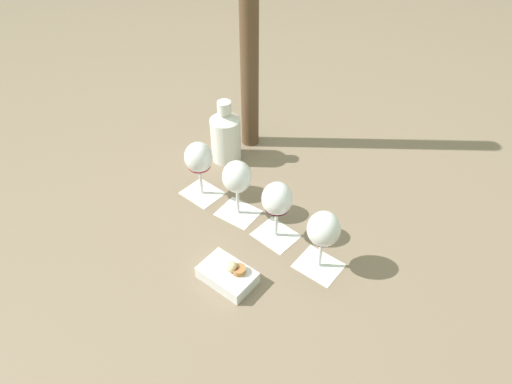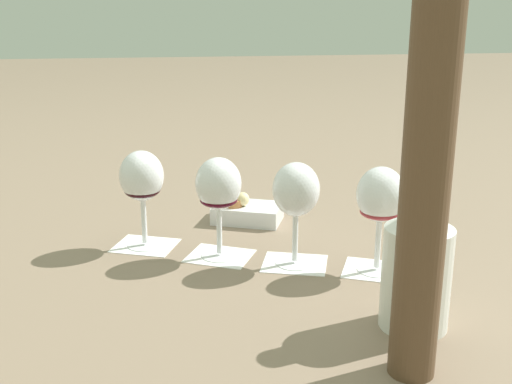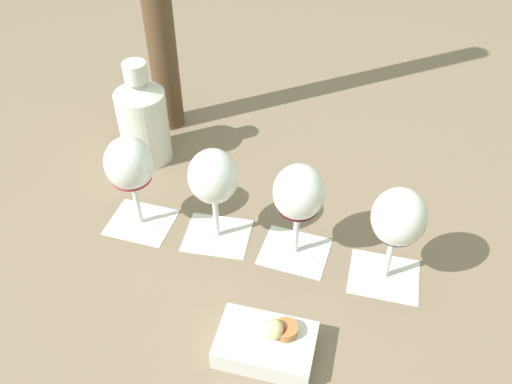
# 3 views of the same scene
# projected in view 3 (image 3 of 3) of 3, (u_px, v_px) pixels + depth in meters

# --- Properties ---
(ground_plane) EXTENTS (8.00, 8.00, 0.00)m
(ground_plane) POSITION_uv_depth(u_px,v_px,m) (257.00, 246.00, 0.92)
(ground_plane) COLOR #7F6B56
(tasting_card_0) EXTENTS (0.14, 0.13, 0.00)m
(tasting_card_0) POSITION_uv_depth(u_px,v_px,m) (141.00, 222.00, 0.96)
(tasting_card_0) COLOR white
(tasting_card_0) RESTS_ON ground_plane
(tasting_card_1) EXTENTS (0.13, 0.12, 0.00)m
(tasting_card_1) POSITION_uv_depth(u_px,v_px,m) (217.00, 235.00, 0.93)
(tasting_card_1) COLOR white
(tasting_card_1) RESTS_ON ground_plane
(tasting_card_2) EXTENTS (0.14, 0.13, 0.00)m
(tasting_card_2) POSITION_uv_depth(u_px,v_px,m) (295.00, 251.00, 0.91)
(tasting_card_2) COLOR white
(tasting_card_2) RESTS_ON ground_plane
(tasting_card_3) EXTENTS (0.14, 0.13, 0.00)m
(tasting_card_3) POSITION_uv_depth(u_px,v_px,m) (384.00, 276.00, 0.87)
(tasting_card_3) COLOR white
(tasting_card_3) RESTS_ON ground_plane
(wine_glass_0) EXTENTS (0.08, 0.08, 0.18)m
(wine_glass_0) POSITION_uv_depth(u_px,v_px,m) (130.00, 168.00, 0.87)
(wine_glass_0) COLOR white
(wine_glass_0) RESTS_ON tasting_card_0
(wine_glass_1) EXTENTS (0.08, 0.08, 0.18)m
(wine_glass_1) POSITION_uv_depth(u_px,v_px,m) (213.00, 181.00, 0.85)
(wine_glass_1) COLOR white
(wine_glass_1) RESTS_ON tasting_card_1
(wine_glass_2) EXTENTS (0.08, 0.08, 0.18)m
(wine_glass_2) POSITION_uv_depth(u_px,v_px,m) (299.00, 196.00, 0.82)
(wine_glass_2) COLOR white
(wine_glass_2) RESTS_ON tasting_card_2
(wine_glass_3) EXTENTS (0.08, 0.08, 0.18)m
(wine_glass_3) POSITION_uv_depth(u_px,v_px,m) (398.00, 221.00, 0.78)
(wine_glass_3) COLOR white
(wine_glass_3) RESTS_ON tasting_card_3
(ceramic_vase) EXTENTS (0.10, 0.10, 0.21)m
(ceramic_vase) POSITION_uv_depth(u_px,v_px,m) (143.00, 119.00, 1.03)
(ceramic_vase) COLOR white
(ceramic_vase) RESTS_ON ground_plane
(snack_dish) EXTENTS (0.16, 0.13, 0.06)m
(snack_dish) POSITION_uv_depth(u_px,v_px,m) (267.00, 343.00, 0.75)
(snack_dish) COLOR silver
(snack_dish) RESTS_ON ground_plane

